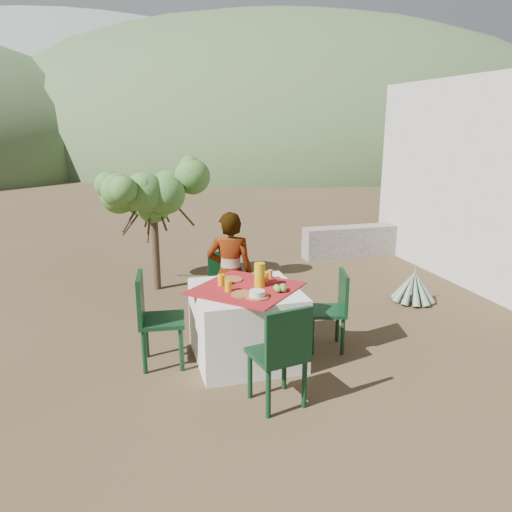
{
  "coord_description": "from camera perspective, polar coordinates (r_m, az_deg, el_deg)",
  "views": [
    {
      "loc": [
        -0.81,
        -4.57,
        2.36
      ],
      "look_at": [
        0.57,
        0.39,
        0.97
      ],
      "focal_mm": 35.0,
      "sensor_mm": 36.0,
      "label": 1
    }
  ],
  "objects": [
    {
      "name": "glass_far",
      "position": [
        5.04,
        -4.0,
        -2.75
      ],
      "size": [
        0.07,
        0.07,
        0.11
      ],
      "primitive_type": "cylinder",
      "color": "#D09B0D",
      "rests_on": "table"
    },
    {
      "name": "person",
      "position": [
        5.64,
        -2.96,
        -1.97
      ],
      "size": [
        0.59,
        0.48,
        1.41
      ],
      "primitive_type": "imported",
      "rotation": [
        0.0,
        0.0,
        2.83
      ],
      "color": "#8C6651",
      "rests_on": "ground"
    },
    {
      "name": "ground",
      "position": [
        5.21,
        -4.99,
        -11.91
      ],
      "size": [
        160.0,
        160.0,
        0.0
      ],
      "primitive_type": "plane",
      "color": "#3B2C1B",
      "rests_on": "ground"
    },
    {
      "name": "hill_near_right",
      "position": [
        42.61,
        2.07,
        11.87
      ],
      "size": [
        48.0,
        48.0,
        20.0
      ],
      "primitive_type": "ellipsoid",
      "color": "#375530",
      "rests_on": "ground"
    },
    {
      "name": "hill_far_center",
      "position": [
        56.71,
        -19.13,
        11.86
      ],
      "size": [
        60.0,
        60.0,
        24.0
      ],
      "primitive_type": "ellipsoid",
      "color": "slate",
      "rests_on": "ground"
    },
    {
      "name": "chair_left",
      "position": [
        5.02,
        -11.64,
        -6.67
      ],
      "size": [
        0.48,
        0.48,
        0.94
      ],
      "rotation": [
        0.0,
        0.0,
        1.46
      ],
      "color": "black",
      "rests_on": "ground"
    },
    {
      "name": "bowl_plate",
      "position": [
        4.71,
        0.13,
        -4.67
      ],
      "size": [
        0.23,
        0.23,
        0.01
      ],
      "primitive_type": "cylinder",
      "color": "brown",
      "rests_on": "table"
    },
    {
      "name": "chair_right",
      "position": [
        5.36,
        8.79,
        -5.72
      ],
      "size": [
        0.48,
        0.48,
        0.85
      ],
      "rotation": [
        0.0,
        0.0,
        4.46
      ],
      "color": "black",
      "rests_on": "ground"
    },
    {
      "name": "stone_wall",
      "position": [
        9.35,
        13.1,
        1.78
      ],
      "size": [
        2.6,
        0.35,
        0.55
      ],
      "primitive_type": "cube",
      "color": "gray",
      "rests_on": "ground"
    },
    {
      "name": "white_bowl",
      "position": [
        4.7,
        0.13,
        -4.29
      ],
      "size": [
        0.15,
        0.15,
        0.05
      ],
      "primitive_type": "cylinder",
      "color": "silver",
      "rests_on": "bowl_plate"
    },
    {
      "name": "juice_pitcher",
      "position": [
        4.98,
        0.41,
        -2.16
      ],
      "size": [
        0.11,
        0.11,
        0.24
      ],
      "primitive_type": "cylinder",
      "color": "#D09B0D",
      "rests_on": "table"
    },
    {
      "name": "shrub_tree",
      "position": [
        7.2,
        -11.31,
        6.34
      ],
      "size": [
        1.4,
        1.38,
        1.65
      ],
      "color": "#483724",
      "rests_on": "ground"
    },
    {
      "name": "agave",
      "position": [
        7.05,
        17.58,
        -3.43
      ],
      "size": [
        0.58,
        0.57,
        0.62
      ],
      "rotation": [
        0.0,
        0.0,
        -0.07
      ],
      "color": "gray",
      "rests_on": "ground"
    },
    {
      "name": "plate_far",
      "position": [
        5.21,
        -2.9,
        -2.7
      ],
      "size": [
        0.25,
        0.25,
        0.01
      ],
      "primitive_type": "cylinder",
      "color": "brown",
      "rests_on": "table"
    },
    {
      "name": "table",
      "position": [
        5.11,
        -1.14,
        -7.71
      ],
      "size": [
        1.3,
        1.3,
        0.76
      ],
      "color": "white",
      "rests_on": "ground"
    },
    {
      "name": "chair_near",
      "position": [
        4.22,
        2.95,
        -10.9
      ],
      "size": [
        0.5,
        0.5,
        0.92
      ],
      "rotation": [
        0.0,
        0.0,
        3.33
      ],
      "color": "black",
      "rests_on": "ground"
    },
    {
      "name": "fruit_cluster",
      "position": [
        4.86,
        2.78,
        -3.69
      ],
      "size": [
        0.14,
        0.13,
        0.07
      ],
      "color": "#5C9837",
      "rests_on": "table"
    },
    {
      "name": "jar_right",
      "position": [
        5.28,
        1.63,
        -2.05
      ],
      "size": [
        0.05,
        0.05,
        0.08
      ],
      "primitive_type": "cylinder",
      "color": "orange",
      "rests_on": "table"
    },
    {
      "name": "plate_near",
      "position": [
        4.78,
        -1.53,
        -4.37
      ],
      "size": [
        0.22,
        0.22,
        0.01
      ],
      "primitive_type": "cylinder",
      "color": "brown",
      "rests_on": "table"
    },
    {
      "name": "hill_far_right",
      "position": [
        58.25,
        14.5,
        12.27
      ],
      "size": [
        36.0,
        36.0,
        14.0
      ],
      "primitive_type": "ellipsoid",
      "color": "slate",
      "rests_on": "ground"
    },
    {
      "name": "chair_far",
      "position": [
        6.05,
        -3.57,
        -3.14
      ],
      "size": [
        0.43,
        0.43,
        0.85
      ],
      "rotation": [
        0.0,
        0.0,
        -0.11
      ],
      "color": "black",
      "rests_on": "ground"
    },
    {
      "name": "jar_left",
      "position": [
        5.14,
        1.12,
        -2.42
      ],
      "size": [
        0.06,
        0.06,
        0.1
      ],
      "primitive_type": "cylinder",
      "color": "orange",
      "rests_on": "table"
    },
    {
      "name": "glass_near",
      "position": [
        4.86,
        -3.2,
        -3.43
      ],
      "size": [
        0.07,
        0.07,
        0.11
      ],
      "primitive_type": "cylinder",
      "color": "#D09B0D",
      "rests_on": "table"
    },
    {
      "name": "napkin_holder",
      "position": [
        5.07,
        0.47,
        -2.73
      ],
      "size": [
        0.08,
        0.05,
        0.09
      ],
      "primitive_type": "cube",
      "rotation": [
        0.0,
        0.0,
        0.12
      ],
      "color": "silver",
      "rests_on": "table"
    }
  ]
}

